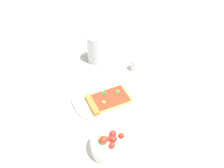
{
  "coord_description": "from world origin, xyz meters",
  "views": [
    {
      "loc": [
        0.43,
        0.46,
        0.68
      ],
      "look_at": [
        -0.05,
        -0.01,
        0.03
      ],
      "focal_mm": 40.5,
      "sensor_mm": 36.0,
      "label": 1
    }
  ],
  "objects": [
    {
      "name": "pizza_slice_main",
      "position": [
        0.02,
        0.03,
        0.02
      ],
      "size": [
        0.17,
        0.14,
        0.02
      ],
      "color": "#E5B256",
      "rests_on": "plate"
    },
    {
      "name": "plate",
      "position": [
        -0.01,
        0.01,
        0.01
      ],
      "size": [
        0.25,
        0.25,
        0.01
      ],
      "primitive_type": "cylinder",
      "color": "white",
      "rests_on": "ground_plane"
    },
    {
      "name": "ground_plane",
      "position": [
        0.0,
        0.0,
        0.0
      ],
      "size": [
        2.4,
        2.4,
        0.0
      ],
      "primitive_type": "plane",
      "color": "beige",
      "rests_on": "ground"
    },
    {
      "name": "salad_bowl",
      "position": [
        0.14,
        0.17,
        0.03
      ],
      "size": [
        0.12,
        0.12,
        0.07
      ],
      "color": "white",
      "rests_on": "ground_plane"
    },
    {
      "name": "pepper_shaker",
      "position": [
        -0.2,
        -0.02,
        0.03
      ],
      "size": [
        0.03,
        0.03,
        0.07
      ],
      "color": "silver",
      "rests_on": "ground_plane"
    },
    {
      "name": "soda_glass",
      "position": [
        -0.13,
        -0.18,
        0.06
      ],
      "size": [
        0.08,
        0.08,
        0.12
      ],
      "color": "silver",
      "rests_on": "ground_plane"
    }
  ]
}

